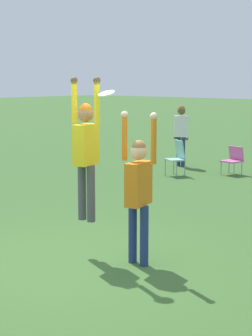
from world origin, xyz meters
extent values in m
plane|color=#3D662D|center=(0.00, 0.00, 0.00)|extent=(120.00, 120.00, 0.00)
cylinder|color=#4C4C51|center=(-0.23, 0.29, 0.94)|extent=(0.12, 0.12, 0.83)
cylinder|color=#4C4C51|center=(-0.05, 0.29, 0.94)|extent=(0.12, 0.12, 0.83)
cube|color=yellow|center=(-0.14, 0.29, 1.64)|extent=(0.29, 0.45, 0.58)
sphere|color=#9E704C|center=(-0.14, 0.29, 2.08)|extent=(0.22, 0.22, 0.22)
sphere|color=orange|center=(-0.14, 0.29, 2.14)|extent=(0.19, 0.19, 0.19)
cylinder|color=yellow|center=(-0.37, 0.29, 2.25)|extent=(0.08, 0.08, 0.62)
sphere|color=#9E704C|center=(-0.37, 0.29, 2.55)|extent=(0.10, 0.10, 0.10)
cylinder|color=yellow|center=(0.09, 0.29, 2.25)|extent=(0.08, 0.08, 0.62)
sphere|color=#9E704C|center=(0.09, 0.29, 2.55)|extent=(0.10, 0.10, 0.10)
cylinder|color=navy|center=(0.58, 0.49, 0.42)|extent=(0.12, 0.12, 0.85)
cylinder|color=navy|center=(0.79, 0.49, 0.42)|extent=(0.12, 0.12, 0.85)
cube|color=orange|center=(0.68, 0.49, 1.15)|extent=(0.31, 0.51, 0.60)
sphere|color=beige|center=(0.68, 0.49, 1.59)|extent=(0.23, 0.23, 0.23)
sphere|color=olive|center=(0.68, 0.49, 1.66)|extent=(0.20, 0.20, 0.20)
cylinder|color=orange|center=(0.42, 0.49, 1.77)|extent=(0.08, 0.08, 0.64)
sphere|color=beige|center=(0.42, 0.49, 2.08)|extent=(0.10, 0.10, 0.10)
cylinder|color=orange|center=(0.94, 0.49, 1.77)|extent=(0.08, 0.08, 0.64)
sphere|color=beige|center=(0.94, 0.49, 2.08)|extent=(0.10, 0.10, 0.10)
cylinder|color=white|center=(0.33, 0.23, 2.38)|extent=(0.23, 0.22, 0.09)
cylinder|color=gray|center=(-3.52, 6.48, 0.23)|extent=(0.02, 0.02, 0.46)
cylinder|color=gray|center=(-3.15, 6.48, 0.23)|extent=(0.02, 0.02, 0.46)
cylinder|color=gray|center=(-3.52, 6.86, 0.23)|extent=(0.02, 0.02, 0.46)
cylinder|color=gray|center=(-3.15, 6.86, 0.23)|extent=(0.02, 0.02, 0.46)
cube|color=#8CC6C1|center=(-3.34, 6.67, 0.44)|extent=(0.60, 0.60, 0.04)
cube|color=#8CC6C1|center=(-3.34, 6.87, 0.70)|extent=(0.45, 0.31, 0.49)
cylinder|color=gray|center=(-2.50, 7.62, 0.20)|extent=(0.02, 0.02, 0.39)
cylinder|color=gray|center=(-2.09, 7.62, 0.20)|extent=(0.02, 0.02, 0.39)
cylinder|color=gray|center=(-2.50, 8.02, 0.20)|extent=(0.02, 0.02, 0.39)
cylinder|color=gray|center=(-2.09, 8.02, 0.20)|extent=(0.02, 0.02, 0.39)
cube|color=#C666A3|center=(-2.30, 7.82, 0.37)|extent=(0.54, 0.54, 0.04)
cube|color=#C666A3|center=(-2.30, 8.04, 0.58)|extent=(0.48, 0.17, 0.38)
cylinder|color=navy|center=(-4.31, 8.13, 0.44)|extent=(0.12, 0.12, 0.88)
cylinder|color=navy|center=(-4.15, 8.13, 0.44)|extent=(0.12, 0.12, 0.88)
cube|color=white|center=(-4.23, 8.13, 1.19)|extent=(0.42, 0.36, 0.62)
sphere|color=brown|center=(-4.23, 8.13, 1.65)|extent=(0.24, 0.24, 0.24)
sphere|color=olive|center=(-4.23, 8.13, 1.72)|extent=(0.20, 0.20, 0.20)
cylinder|color=white|center=(-4.44, 8.13, 1.17)|extent=(0.08, 0.08, 0.66)
sphere|color=brown|center=(-4.44, 8.13, 0.84)|extent=(0.10, 0.10, 0.10)
cylinder|color=white|center=(-4.02, 8.13, 1.17)|extent=(0.08, 0.08, 0.66)
sphere|color=brown|center=(-4.02, 8.13, 0.84)|extent=(0.10, 0.10, 0.10)
camera|label=1|loc=(5.63, -5.25, 2.57)|focal=60.00mm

